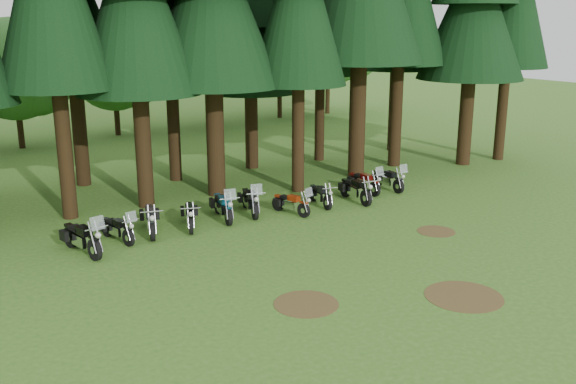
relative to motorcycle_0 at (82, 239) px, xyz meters
The scene contains 21 objects.
ground 8.76m from the motorcycle_0, 36.58° to the right, with size 120.00×120.00×0.00m, color #34641C.
pine_back_4 15.70m from the motorcycle_0, 36.02° to the left, with size 4.94×4.94×13.78m.
decid_3 20.45m from the motorcycle_0, 83.40° to the left, with size 6.12×5.95×7.65m.
decid_4 23.12m from the motorcycle_0, 67.84° to the left, with size 5.93×5.76×7.41m.
decid_5 26.22m from the motorcycle_0, 53.25° to the left, with size 8.45×8.21×10.56m.
decid_6 31.23m from the motorcycle_0, 44.90° to the left, with size 7.06×6.86×8.82m.
decid_7 34.66m from the motorcycle_0, 39.23° to the left, with size 8.44×8.20×10.55m.
dirt_patch_0 8.27m from the motorcycle_0, 60.87° to the right, with size 1.80×1.80×0.01m, color #4C3D1E.
dirt_patch_1 12.45m from the motorcycle_0, 22.24° to the right, with size 1.40×1.40×0.01m, color #4C3D1E.
dirt_patch_2 12.22m from the motorcycle_0, 48.95° to the right, with size 2.20×2.20×0.01m, color #4C3D1E.
motorcycle_0 is the anchor object (origin of this frame).
motorcycle_1 1.50m from the motorcycle_0, 22.69° to the left, with size 0.68×2.06×1.29m.
motorcycle_2 2.79m from the motorcycle_0, 16.30° to the left, with size 0.87×2.33×0.97m.
motorcycle_3 4.19m from the motorcycle_0, ahead, with size 0.94×2.07×0.89m.
motorcycle_4 5.71m from the motorcycle_0, ahead, with size 0.81×2.38×1.50m.
motorcycle_5 6.96m from the motorcycle_0, ahead, with size 0.97×2.35×1.50m.
motorcycle_6 8.23m from the motorcycle_0, ahead, with size 0.75×1.97×1.25m.
motorcycle_7 9.94m from the motorcycle_0, ahead, with size 0.52×2.03×0.83m.
motorcycle_8 11.54m from the motorcycle_0, ahead, with size 0.43×2.33×0.95m.
motorcycle_9 12.77m from the motorcycle_0, ahead, with size 0.41×2.19×1.39m.
motorcycle_10 14.02m from the motorcycle_0, ahead, with size 0.41×2.19×1.38m.
Camera 1 is at (-12.17, -15.25, 7.55)m, focal length 40.00 mm.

